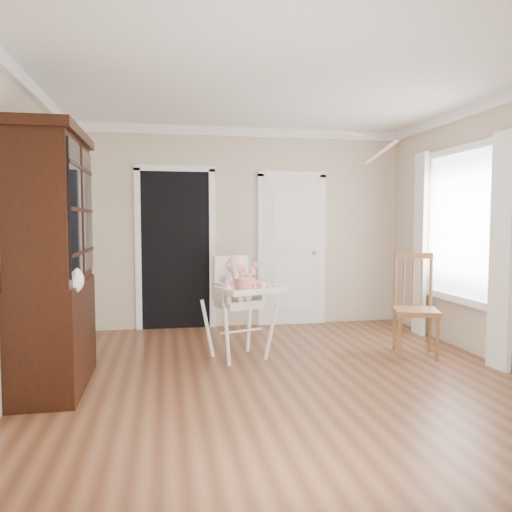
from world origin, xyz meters
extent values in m
plane|color=#56301D|center=(0.00, 0.00, 0.00)|extent=(5.00, 5.00, 0.00)
plane|color=white|center=(0.00, 0.00, 2.70)|extent=(5.00, 5.00, 0.00)
plane|color=#C6B39A|center=(0.00, 2.50, 1.35)|extent=(4.50, 0.00, 4.50)
plane|color=#C6B39A|center=(-2.25, 0.00, 1.35)|extent=(0.00, 5.00, 5.00)
cube|color=black|center=(-0.90, 2.48, 1.05)|extent=(0.90, 0.03, 2.10)
cube|color=white|center=(-1.39, 2.48, 1.05)|extent=(0.08, 0.05, 2.18)
cube|color=white|center=(-0.41, 2.48, 1.05)|extent=(0.08, 0.05, 2.18)
cube|color=white|center=(-0.90, 2.48, 2.14)|extent=(1.06, 0.05, 0.08)
cube|color=white|center=(0.70, 2.48, 1.02)|extent=(0.80, 0.05, 2.05)
cube|color=white|center=(0.26, 2.48, 1.02)|extent=(0.08, 0.05, 2.13)
cube|color=white|center=(1.14, 2.48, 1.02)|extent=(0.08, 0.05, 2.13)
sphere|color=gold|center=(1.02, 2.44, 1.00)|extent=(0.06, 0.06, 0.06)
cube|color=white|center=(2.23, 0.80, 1.40)|extent=(0.02, 1.20, 1.60)
cube|color=white|center=(2.21, 0.80, 2.24)|extent=(0.06, 1.36, 0.08)
cube|color=white|center=(2.15, 0.02, 1.15)|extent=(0.08, 0.28, 2.30)
cube|color=white|center=(2.15, 1.58, 1.15)|extent=(0.08, 0.28, 2.30)
cylinder|color=white|center=(-0.45, 0.56, 0.29)|extent=(0.10, 0.16, 0.63)
cylinder|color=white|center=(0.03, 0.73, 0.29)|extent=(0.16, 0.10, 0.63)
cylinder|color=white|center=(-0.61, 1.00, 0.29)|extent=(0.16, 0.10, 0.63)
cylinder|color=white|center=(-0.13, 1.17, 0.29)|extent=(0.10, 0.16, 0.63)
cylinder|color=white|center=(-0.27, 0.81, 0.30)|extent=(0.47, 0.19, 0.03)
cube|color=silver|center=(-0.29, 0.86, 0.58)|extent=(0.51, 0.49, 0.08)
cube|color=silver|center=(-0.48, 0.80, 0.71)|extent=(0.16, 0.35, 0.19)
cube|color=silver|center=(-0.10, 0.93, 0.71)|extent=(0.16, 0.35, 0.19)
cube|color=silver|center=(-0.35, 1.03, 0.84)|extent=(0.40, 0.19, 0.47)
cube|color=white|center=(-0.20, 0.62, 0.75)|extent=(0.70, 0.60, 0.03)
cube|color=white|center=(-0.13, 0.43, 0.77)|extent=(0.57, 0.23, 0.04)
ellipsoid|color=beige|center=(-0.30, 0.89, 0.74)|extent=(0.29, 0.26, 0.30)
sphere|color=beige|center=(-0.30, 0.89, 0.99)|extent=(0.26, 0.26, 0.21)
sphere|color=red|center=(-0.28, 0.83, 0.81)|extent=(0.15, 0.15, 0.15)
sphere|color=red|center=(-0.29, 0.80, 0.94)|extent=(0.08, 0.08, 0.08)
sphere|color=red|center=(-0.12, 0.87, 0.98)|extent=(0.07, 0.07, 0.07)
cylinder|color=silver|center=(-0.24, 0.61, 0.77)|extent=(0.23, 0.23, 0.01)
cylinder|color=#ED2949|center=(-0.24, 0.61, 0.82)|extent=(0.18, 0.18, 0.10)
cylinder|color=#F2E08C|center=(-0.21, 0.60, 0.86)|extent=(0.08, 0.08, 0.02)
cylinder|color=pink|center=(-0.44, 0.66, 0.81)|extent=(0.06, 0.06, 0.10)
cylinder|color=#866EC2|center=(-0.44, 0.66, 0.88)|extent=(0.07, 0.07, 0.03)
cone|color=#866EC2|center=(-0.44, 0.66, 0.91)|extent=(0.02, 0.02, 0.04)
cube|color=black|center=(-1.99, 0.24, 0.46)|extent=(0.51, 1.23, 0.92)
cube|color=black|center=(-1.99, 0.24, 1.54)|extent=(0.47, 1.23, 1.23)
cube|color=black|center=(-1.74, -0.07, 1.54)|extent=(0.02, 0.53, 1.08)
cube|color=black|center=(-1.74, 0.55, 1.54)|extent=(0.02, 0.53, 1.08)
cube|color=black|center=(-1.99, 0.24, 2.17)|extent=(0.55, 1.31, 0.08)
ellipsoid|color=white|center=(-1.79, -0.12, 0.97)|extent=(0.20, 0.16, 0.23)
cube|color=brown|center=(1.59, 0.62, 0.48)|extent=(0.56, 0.56, 0.05)
cylinder|color=brown|center=(1.35, 0.50, 0.24)|extent=(0.04, 0.04, 0.48)
cylinder|color=brown|center=(1.71, 0.38, 0.24)|extent=(0.04, 0.04, 0.48)
cylinder|color=brown|center=(1.47, 0.86, 0.24)|extent=(0.04, 0.04, 0.48)
cylinder|color=brown|center=(1.83, 0.74, 0.24)|extent=(0.04, 0.04, 0.48)
cylinder|color=brown|center=(1.47, 0.87, 0.79)|extent=(0.04, 0.04, 0.62)
cylinder|color=brown|center=(1.83, 0.75, 0.79)|extent=(0.04, 0.04, 0.62)
cube|color=brown|center=(1.65, 0.81, 1.06)|extent=(0.40, 0.17, 0.06)
camera|label=1|loc=(-1.05, -4.26, 1.44)|focal=35.00mm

